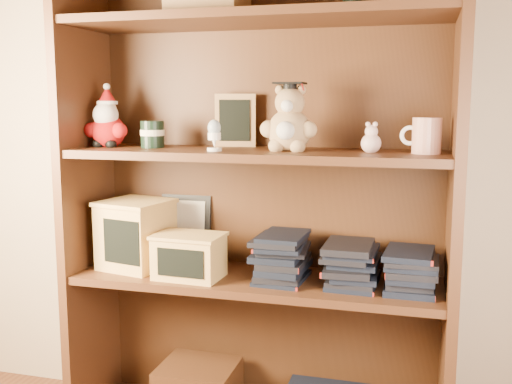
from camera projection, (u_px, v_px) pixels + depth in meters
bookcase at (259, 202)px, 1.90m from camera, size 1.20×0.35×1.60m
shelf_lower at (256, 280)px, 1.89m from camera, size 1.14×0.33×0.02m
shelf_upper at (256, 154)px, 1.83m from camera, size 1.14×0.33×0.02m
santa_plush at (107, 123)px, 1.94m from camera, size 0.15×0.11×0.21m
teachers_tin at (152, 134)px, 1.91m from camera, size 0.08×0.08×0.09m
chalkboard_plaque at (235, 121)px, 1.95m from camera, size 0.13×0.08×0.17m
egg_cup at (214, 134)px, 1.77m from camera, size 0.04×0.04×0.09m
grad_teddy_bear at (289, 124)px, 1.78m from camera, size 0.17×0.15×0.21m
pink_figurine at (371, 141)px, 1.73m from camera, size 0.06×0.06×0.09m
teacher_mug at (426, 136)px, 1.69m from camera, size 0.12×0.08×0.10m
certificate_frame at (185, 227)px, 2.08m from camera, size 0.18×0.05×0.23m
treats_box at (136, 234)px, 1.98m from camera, size 0.24×0.24×0.22m
pencils_box at (189, 256)px, 1.86m from camera, size 0.22×0.16×0.14m
book_stack_left at (281, 256)px, 1.85m from camera, size 0.14×0.20×0.14m
book_stack_mid at (351, 264)px, 1.80m from camera, size 0.14×0.20×0.13m
book_stack_right at (411, 271)px, 1.75m from camera, size 0.14×0.20×0.11m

